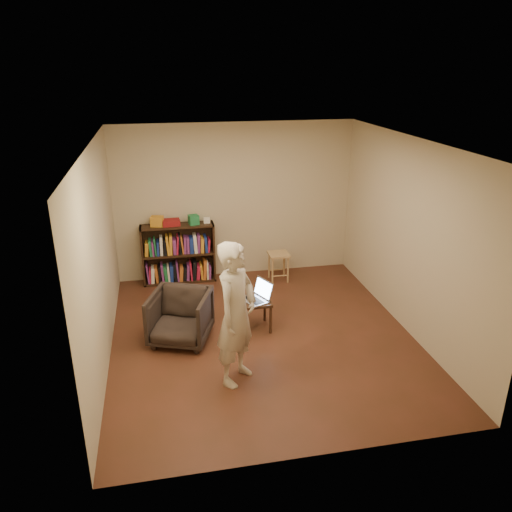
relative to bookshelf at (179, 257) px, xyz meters
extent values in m
plane|color=#432615|center=(0.99, -2.09, -0.44)|extent=(4.50, 4.50, 0.00)
plane|color=silver|center=(0.99, -2.09, 2.16)|extent=(4.50, 4.50, 0.00)
plane|color=#C3B893|center=(0.99, 0.16, 0.86)|extent=(4.00, 0.00, 4.00)
plane|color=#C3B893|center=(-1.01, -2.09, 0.86)|extent=(0.00, 4.50, 4.50)
plane|color=#C3B893|center=(2.99, -2.09, 0.86)|extent=(0.00, 4.50, 4.50)
cube|color=black|center=(-0.59, -0.01, 0.06)|extent=(0.03, 0.30, 1.00)
cube|color=black|center=(0.58, -0.01, 0.06)|extent=(0.03, 0.30, 1.00)
cube|color=black|center=(0.00, 0.13, 0.06)|extent=(1.20, 0.02, 1.00)
cube|color=black|center=(0.00, -0.01, -0.42)|extent=(1.20, 0.30, 0.03)
cube|color=black|center=(0.00, -0.01, 0.06)|extent=(1.14, 0.30, 0.03)
cube|color=black|center=(0.00, -0.01, 0.55)|extent=(1.20, 0.30, 0.03)
cube|color=orange|center=(-0.31, -0.01, 0.64)|extent=(0.22, 0.18, 0.16)
cube|color=maroon|center=(-0.09, -0.01, 0.61)|extent=(0.29, 0.22, 0.09)
cube|color=#217C41|center=(0.28, -0.03, 0.64)|extent=(0.18, 0.18, 0.15)
cube|color=white|center=(0.50, 0.01, 0.60)|extent=(0.12, 0.12, 0.08)
cube|color=#A47B4F|center=(1.65, -0.30, 0.03)|extent=(0.34, 0.34, 0.04)
cylinder|color=#A47B4F|center=(1.52, -0.44, -0.21)|extent=(0.03, 0.03, 0.45)
cylinder|color=#A47B4F|center=(1.78, -0.44, -0.21)|extent=(0.03, 0.03, 0.45)
cylinder|color=#A47B4F|center=(1.52, -0.17, -0.21)|extent=(0.03, 0.03, 0.45)
cylinder|color=#A47B4F|center=(1.78, -0.17, -0.21)|extent=(0.03, 0.03, 0.45)
imported|color=#2C211D|center=(-0.09, -1.97, -0.09)|extent=(0.96, 0.97, 0.69)
cube|color=black|center=(0.94, -1.84, -0.02)|extent=(0.42, 0.42, 0.04)
cylinder|color=black|center=(0.75, -2.02, -0.24)|extent=(0.04, 0.04, 0.40)
cylinder|color=black|center=(1.12, -2.02, -0.24)|extent=(0.04, 0.04, 0.40)
cylinder|color=black|center=(0.75, -1.65, -0.24)|extent=(0.04, 0.04, 0.40)
cylinder|color=black|center=(1.12, -1.65, -0.24)|extent=(0.04, 0.04, 0.40)
cube|color=#AEAEB3|center=(0.92, -1.87, 0.00)|extent=(0.39, 0.44, 0.02)
cube|color=black|center=(0.92, -1.87, 0.02)|extent=(0.26, 0.34, 0.00)
cube|color=#AEAEB3|center=(1.07, -1.80, 0.14)|extent=(0.23, 0.37, 0.25)
cube|color=#B2CCFA|center=(1.07, -1.80, 0.14)|extent=(0.19, 0.32, 0.20)
imported|color=beige|center=(0.50, -2.97, 0.41)|extent=(0.71, 0.74, 1.71)
camera|label=1|loc=(-0.26, -7.87, 3.05)|focal=35.00mm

